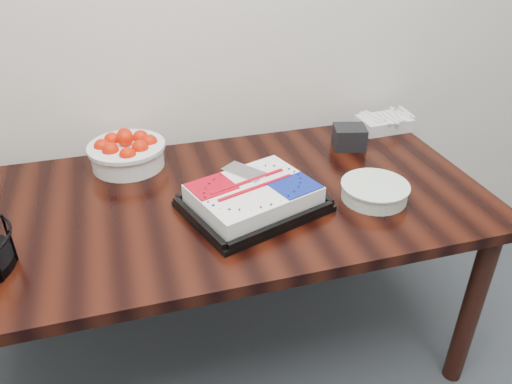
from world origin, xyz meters
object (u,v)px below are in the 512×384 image
object	(u,v)px
cake_tray	(253,198)
tangerine_bowl	(126,147)
napkin_box	(349,137)
table	(222,218)
plate_stack	(375,191)

from	to	relation	value
cake_tray	tangerine_bowl	distance (m)	0.56
napkin_box	table	bearing A→B (deg)	-158.37
tangerine_bowl	napkin_box	world-z (taller)	tangerine_bowl
table	tangerine_bowl	bearing A→B (deg)	131.90
table	cake_tray	size ratio (longest dim) A/B	3.54
cake_tray	plate_stack	size ratio (longest dim) A/B	2.24
plate_stack	tangerine_bowl	bearing A→B (deg)	148.86
tangerine_bowl	cake_tray	bearing A→B (deg)	-48.18
tangerine_bowl	plate_stack	world-z (taller)	tangerine_bowl
tangerine_bowl	table	bearing A→B (deg)	-48.10
napkin_box	tangerine_bowl	bearing A→B (deg)	174.22
table	napkin_box	xyz separation A→B (m)	(0.58, 0.23, 0.13)
cake_tray	tangerine_bowl	xyz separation A→B (m)	(-0.37, 0.41, 0.04)
cake_tray	napkin_box	world-z (taller)	same
table	plate_stack	size ratio (longest dim) A/B	7.91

